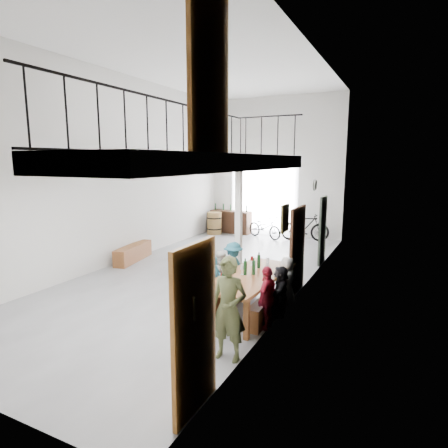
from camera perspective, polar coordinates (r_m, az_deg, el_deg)
The scene contains 24 objects.
floor at distance 10.23m, azimuth -3.52°, elevation -7.56°, with size 12.00×12.00×0.00m, color slate.
room_walls at distance 9.78m, azimuth -3.75°, elevation 12.74°, with size 12.00×12.00×12.00m.
gateway_portal at distance 15.44m, azimuth 6.04°, elevation 3.58°, with size 2.80×0.08×2.80m, color white.
right_wall_decor at distance 7.08m, azimuth 8.00°, elevation -0.90°, with size 0.07×8.28×5.07m.
balcony at distance 6.08m, azimuth -2.07°, elevation 9.05°, with size 1.52×5.62×4.00m.
tasting_table at distance 7.52m, azimuth 4.13°, elevation -8.33°, with size 1.17×2.57×0.79m.
bench_inner at distance 7.92m, azimuth -0.63°, elevation -10.91°, with size 0.34×2.14×0.49m, color brown.
bench_wall at distance 7.62m, azimuth 6.97°, elevation -12.06°, with size 0.25×1.89×0.43m, color brown.
tableware at distance 7.63m, azimuth 4.27°, elevation -6.34°, with size 0.57×1.49×0.35m.
side_bench at distance 11.74m, azimuth -13.66°, elevation -4.32°, with size 0.38×1.73×0.49m, color brown.
oak_barrel at distance 15.50m, azimuth -1.49°, elevation 0.13°, with size 0.62×0.62×0.91m.
serving_counter at distance 15.81m, azimuth 1.02°, elevation 0.36°, with size 1.76×0.49×0.93m, color #3B2316.
counter_bottles at distance 15.73m, azimuth 1.05°, elevation 2.54°, with size 1.52×0.12×0.28m.
guest_left_a at distance 7.28m, azimuth -4.32°, elevation -10.38°, with size 0.52×0.34×1.07m, color silver.
guest_left_b at distance 7.83m, azimuth -1.47°, elevation -8.81°, with size 0.40×0.26×1.10m, color #236377.
guest_left_c at distance 8.17m, azimuth -0.30°, elevation -7.93°, with size 0.54×0.42×1.11m, color silver.
guest_left_d at distance 8.64m, azimuth 1.42°, elevation -6.66°, with size 0.77×0.44×1.19m, color #236377.
guest_right_a at distance 6.92m, azimuth 6.61°, elevation -11.07°, with size 0.69×0.29×1.17m, color #B41E36.
guest_right_b at distance 7.52m, azimuth 8.62°, elevation -10.04°, with size 0.94×0.30×1.01m, color black.
guest_right_c at distance 8.04m, azimuth 9.55°, elevation -8.62°, with size 0.51×0.33×1.05m, color silver.
host_standing at distance 5.81m, azimuth 0.69°, elevation -12.81°, with size 0.59×0.39×1.62m, color #474D2B.
potted_plant at distance 9.84m, azimuth 10.94°, elevation -7.26°, with size 0.34×0.30×0.38m, color #1B4D1E.
bicycle_near at distance 14.75m, azimuth 6.21°, elevation -0.47°, with size 0.58×1.67×0.88m, color black.
bicycle_far at distance 14.46m, azimuth 12.26°, elevation -0.46°, with size 0.50×1.78×1.07m, color black.
Camera 1 is at (4.84, -8.49, 3.03)m, focal length 30.00 mm.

